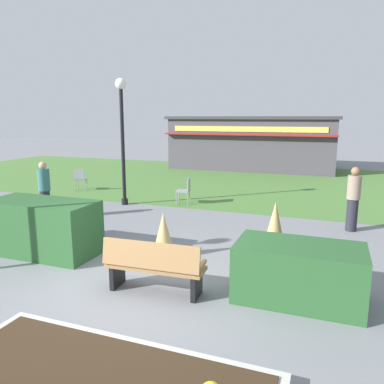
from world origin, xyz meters
name	(u,v)px	position (x,y,z in m)	size (l,w,h in m)	color
ground_plane	(131,289)	(0.00, 0.00, 0.00)	(80.00, 80.00, 0.00)	slate
lawn_patch	(260,182)	(0.00, 11.87, 0.00)	(36.00, 12.00, 0.01)	#4C7A38
park_bench	(154,266)	(0.46, 0.00, 0.48)	(1.73, 0.62, 0.95)	#9E7547
hedge_left	(42,227)	(-2.67, 0.89, 0.59)	(2.43, 1.10, 1.18)	#28562B
hedge_right	(299,273)	(2.76, 0.63, 0.47)	(2.02, 1.10, 0.93)	#28562B
ornamental_grass_behind_left	(274,234)	(2.16, 1.93, 0.66)	(0.63, 0.63, 1.32)	tan
ornamental_grass_behind_right	(164,235)	(-0.10, 1.59, 0.49)	(0.51, 0.51, 0.99)	tan
lamppost_mid	(122,127)	(-3.45, 5.67, 2.63)	(0.36, 0.36, 4.17)	black
trash_bin	(287,281)	(2.60, 0.42, 0.38)	(0.52, 0.52, 0.76)	#2D4233
food_kiosk	(254,142)	(-1.28, 16.64, 1.50)	(9.37, 4.62, 2.98)	#47424C
cafe_chair_west	(80,178)	(-6.43, 7.23, 0.53)	(0.57, 0.57, 0.89)	gray
cafe_chair_center	(186,189)	(-1.53, 6.49, 0.53)	(0.52, 0.52, 0.89)	gray
person_strolling	(45,190)	(-4.64, 3.21, 0.86)	(0.34, 0.34, 1.69)	#23232D
person_standing	(353,199)	(3.70, 5.09, 0.86)	(0.34, 0.34, 1.69)	#23232D
parked_car_west_slot	(258,147)	(-2.43, 23.98, 0.64)	(4.27, 2.19, 1.20)	silver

